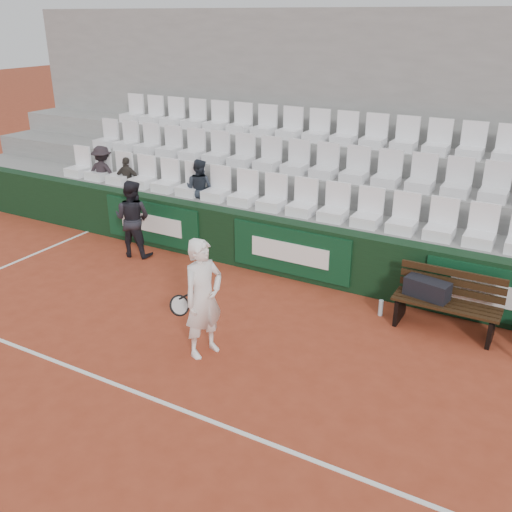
{
  "coord_description": "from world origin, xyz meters",
  "views": [
    {
      "loc": [
        3.7,
        -4.31,
        4.26
      ],
      "look_at": [
        -0.07,
        2.4,
        1.0
      ],
      "focal_mm": 40.0,
      "sensor_mm": 36.0,
      "label": 1
    }
  ],
  "objects": [
    {
      "name": "ground",
      "position": [
        0.0,
        0.0,
        0.0
      ],
      "size": [
        80.0,
        80.0,
        0.0
      ],
      "primitive_type": "plane",
      "color": "#9E3C23",
      "rests_on": "ground"
    },
    {
      "name": "court_baseline",
      "position": [
        0.0,
        0.0,
        0.0
      ],
      "size": [
        18.0,
        0.06,
        0.01
      ],
      "primitive_type": "cube",
      "color": "white",
      "rests_on": "ground"
    },
    {
      "name": "back_barrier",
      "position": [
        0.07,
        3.99,
        0.5
      ],
      "size": [
        18.0,
        0.34,
        1.0
      ],
      "color": "black",
      "rests_on": "ground"
    },
    {
      "name": "grandstand_tier_front",
      "position": [
        0.0,
        4.62,
        0.5
      ],
      "size": [
        18.0,
        0.95,
        1.0
      ],
      "primitive_type": "cube",
      "color": "gray",
      "rests_on": "ground"
    },
    {
      "name": "grandstand_tier_mid",
      "position": [
        0.0,
        5.58,
        0.72
      ],
      "size": [
        18.0,
        0.95,
        1.45
      ],
      "primitive_type": "cube",
      "color": "gray",
      "rests_on": "ground"
    },
    {
      "name": "grandstand_tier_back",
      "position": [
        0.0,
        6.53,
        0.95
      ],
      "size": [
        18.0,
        0.95,
        1.9
      ],
      "primitive_type": "cube",
      "color": "gray",
      "rests_on": "ground"
    },
    {
      "name": "grandstand_rear_wall",
      "position": [
        0.0,
        7.15,
        2.2
      ],
      "size": [
        18.0,
        0.3,
        4.4
      ],
      "primitive_type": "cube",
      "color": "gray",
      "rests_on": "ground"
    },
    {
      "name": "seat_row_front",
      "position": [
        0.0,
        4.45,
        1.31
      ],
      "size": [
        11.9,
        0.44,
        0.63
      ],
      "primitive_type": "cube",
      "color": "white",
      "rests_on": "grandstand_tier_front"
    },
    {
      "name": "seat_row_mid",
      "position": [
        0.0,
        5.4,
        1.77
      ],
      "size": [
        11.9,
        0.44,
        0.63
      ],
      "primitive_type": "cube",
      "color": "silver",
      "rests_on": "grandstand_tier_mid"
    },
    {
      "name": "seat_row_back",
      "position": [
        0.0,
        6.35,
        2.21
      ],
      "size": [
        11.9,
        0.44,
        0.63
      ],
      "primitive_type": "cube",
      "color": "white",
      "rests_on": "grandstand_tier_back"
    },
    {
      "name": "bench_left",
      "position": [
        2.53,
        3.36,
        0.23
      ],
      "size": [
        1.5,
        0.56,
        0.45
      ],
      "primitive_type": "cube",
      "color": "black",
      "rests_on": "ground"
    },
    {
      "name": "sports_bag_left",
      "position": [
        2.23,
        3.41,
        0.59
      ],
      "size": [
        0.68,
        0.4,
        0.27
      ],
      "primitive_type": "cube",
      "rotation": [
        0.0,
        0.0,
        -0.2
      ],
      "color": "black",
      "rests_on": "bench_left"
    },
    {
      "name": "water_bottle_near",
      "position": [
        1.59,
        3.36,
        0.13
      ],
      "size": [
        0.07,
        0.07,
        0.26
      ],
      "primitive_type": "cylinder",
      "color": "#B2C2CA",
      "rests_on": "ground"
    },
    {
      "name": "tennis_player",
      "position": [
        -0.17,
        1.17,
        0.83
      ],
      "size": [
        0.77,
        0.69,
        1.66
      ],
      "color": "white",
      "rests_on": "ground"
    },
    {
      "name": "ball_kid",
      "position": [
        -3.28,
        3.38,
        0.74
      ],
      "size": [
        0.81,
        0.69,
        1.47
      ],
      "primitive_type": "imported",
      "rotation": [
        0.0,
        0.0,
        3.34
      ],
      "color": "black",
      "rests_on": "ground"
    },
    {
      "name": "spectator_a",
      "position": [
        -5.01,
        4.5,
        1.58
      ],
      "size": [
        0.82,
        0.55,
        1.17
      ],
      "primitive_type": "imported",
      "rotation": [
        0.0,
        0.0,
        3.31
      ],
      "color": "black",
      "rests_on": "grandstand_tier_front"
    },
    {
      "name": "spectator_b",
      "position": [
        -4.33,
        4.5,
        1.5
      ],
      "size": [
        0.63,
        0.37,
        1.0
      ],
      "primitive_type": "imported",
      "rotation": [
        0.0,
        0.0,
        3.37
      ],
      "color": "#302C27",
      "rests_on": "grandstand_tier_front"
    },
    {
      "name": "spectator_c",
      "position": [
        -2.51,
        4.5,
        1.59
      ],
      "size": [
        0.6,
        0.49,
        1.18
      ],
      "primitive_type": "imported",
      "rotation": [
        0.0,
        0.0,
        3.22
      ],
      "color": "#212832",
      "rests_on": "grandstand_tier_front"
    }
  ]
}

